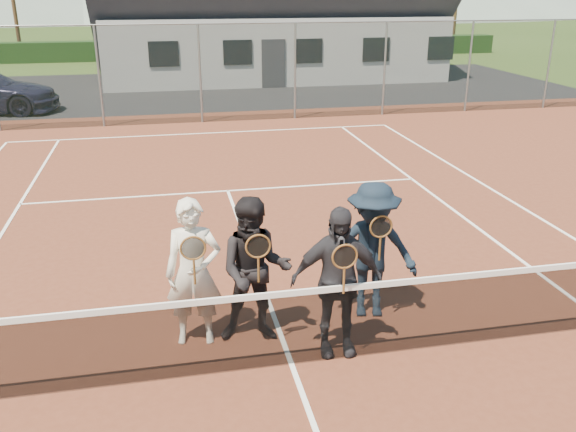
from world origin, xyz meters
name	(u,v)px	position (x,y,z in m)	size (l,w,h in m)	color
ground	(191,91)	(0.00, 20.00, 0.00)	(220.00, 220.00, 0.00)	#354E1B
court_surface	(291,365)	(0.00, 0.00, 0.01)	(30.00, 30.00, 0.02)	#562819
tarmac_carpark	(91,94)	(-4.00, 20.00, 0.01)	(40.00, 12.00, 0.01)	black
hedge_row	(179,49)	(0.00, 32.00, 0.55)	(40.00, 1.20, 1.10)	black
court_markings	(291,364)	(0.00, 0.00, 0.02)	(11.03, 23.83, 0.01)	white
tennis_net	(291,325)	(0.00, 0.00, 0.54)	(11.68, 0.08, 1.10)	slate
perimeter_fence	(200,74)	(0.00, 13.50, 1.52)	(30.07, 0.07, 3.02)	slate
player_a	(194,273)	(-1.01, 0.74, 0.92)	(0.70, 0.54, 1.80)	white
player_b	(255,271)	(-0.30, 0.65, 0.92)	(0.98, 0.82, 1.80)	black
player_c	(337,281)	(0.56, 0.19, 0.92)	(1.10, 0.56, 1.80)	#25242A
player_d	(372,251)	(1.24, 0.93, 0.92)	(1.28, 0.90, 1.80)	black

